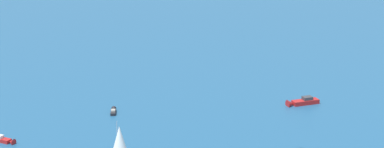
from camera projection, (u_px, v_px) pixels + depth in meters
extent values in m
cube|color=black|center=(113.00, 112.00, 195.56)|extent=(3.54, 4.29, 0.68)
cone|color=black|center=(114.00, 109.00, 198.06)|extent=(1.74, 1.67, 1.37)
cube|color=gray|center=(113.00, 111.00, 195.08)|extent=(1.74, 1.85, 0.51)
cylinder|color=#B2B2B7|center=(117.00, 137.00, 165.68)|extent=(0.14, 0.14, 7.90)
cone|color=white|center=(120.00, 140.00, 165.21)|extent=(4.20, 4.20, 6.72)
cube|color=#B21E1E|center=(305.00, 102.00, 202.92)|extent=(8.08, 4.65, 1.23)
cone|color=#B21E1E|center=(290.00, 104.00, 201.36)|extent=(2.62, 2.94, 2.46)
cube|color=#38383D|center=(307.00, 98.00, 202.80)|extent=(3.16, 2.68, 0.92)
cube|color=#B21E1E|center=(1.00, 140.00, 176.28)|extent=(3.98, 5.80, 0.89)
cone|color=#B21E1E|center=(12.00, 142.00, 174.78)|extent=(2.22, 2.05, 1.78)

